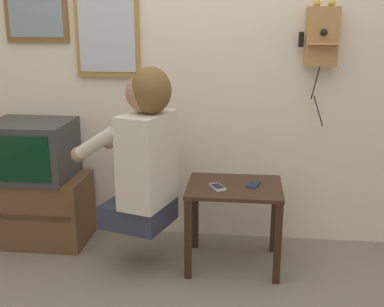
# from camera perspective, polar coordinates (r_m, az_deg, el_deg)

# --- Properties ---
(wall_back) EXTENTS (6.80, 0.05, 2.55)m
(wall_back) POSITION_cam_1_polar(r_m,az_deg,el_deg) (3.18, -0.99, 12.14)
(wall_back) COLOR silver
(wall_back) RESTS_ON ground_plane
(side_table) EXTENTS (0.56, 0.45, 0.52)m
(side_table) POSITION_cam_1_polar(r_m,az_deg,el_deg) (2.91, 5.02, -5.74)
(side_table) COLOR #382316
(side_table) RESTS_ON ground_plane
(person) EXTENTS (0.61, 0.51, 0.94)m
(person) POSITION_cam_1_polar(r_m,az_deg,el_deg) (2.77, -5.71, 0.39)
(person) COLOR #2D3347
(person) RESTS_ON ground_plane
(tv_stand) EXTENTS (0.66, 0.41, 0.46)m
(tv_stand) POSITION_cam_1_polar(r_m,az_deg,el_deg) (3.44, -17.69, -6.25)
(tv_stand) COLOR brown
(tv_stand) RESTS_ON ground_plane
(television) EXTENTS (0.52, 0.45, 0.37)m
(television) POSITION_cam_1_polar(r_m,az_deg,el_deg) (3.32, -18.52, 0.44)
(television) COLOR #38383A
(television) RESTS_ON tv_stand
(wall_phone_antique) EXTENTS (0.23, 0.18, 0.76)m
(wall_phone_antique) POSITION_cam_1_polar(r_m,az_deg,el_deg) (3.10, 15.10, 13.28)
(wall_phone_antique) COLOR #AD7A47
(framed_picture) EXTENTS (0.42, 0.03, 0.47)m
(framed_picture) POSITION_cam_1_polar(r_m,az_deg,el_deg) (3.40, -18.08, 16.40)
(framed_picture) COLOR brown
(wall_mirror) EXTENTS (0.42, 0.03, 0.70)m
(wall_mirror) POSITION_cam_1_polar(r_m,az_deg,el_deg) (3.24, -10.07, 15.10)
(wall_mirror) COLOR olive
(cell_phone_held) EXTENTS (0.11, 0.14, 0.01)m
(cell_phone_held) POSITION_cam_1_polar(r_m,az_deg,el_deg) (2.83, 3.04, -3.99)
(cell_phone_held) COLOR silver
(cell_phone_held) RESTS_ON side_table
(cell_phone_spare) EXTENTS (0.09, 0.14, 0.01)m
(cell_phone_spare) POSITION_cam_1_polar(r_m,az_deg,el_deg) (2.90, 7.31, -3.60)
(cell_phone_spare) COLOR navy
(cell_phone_spare) RESTS_ON side_table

